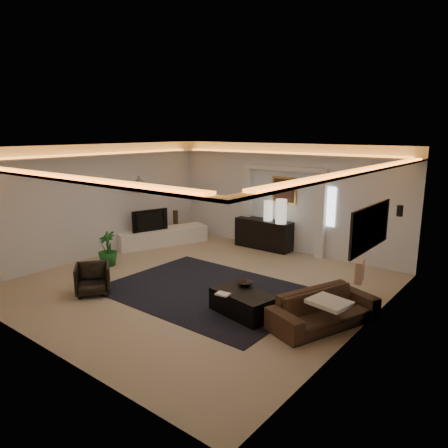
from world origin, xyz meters
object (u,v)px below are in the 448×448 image
Objects in this scene: armchair at (93,279)px; console at (264,234)px; sofa at (324,309)px; coffee_table at (243,304)px.

console is at bearing 27.33° from armchair.
console is 4.81m from sofa.
armchair is (-4.28, -1.60, 0.02)m from sofa.
coffee_table is (2.11, -3.90, -0.20)m from console.
console is 5.06m from armchair.
sofa is at bearing -32.45° from armchair.
coffee_table is at bearing 132.27° from sofa.
sofa is 1.69× the size of coffee_table.
sofa is at bearing 32.84° from coffee_table.
coffee_table is 1.71× the size of armchair.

